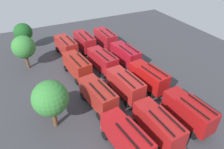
% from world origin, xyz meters
% --- Properties ---
extents(ground_plane, '(62.80, 62.80, 0.00)m').
position_xyz_m(ground_plane, '(0.00, 0.00, 0.00)').
color(ground_plane, '#38383D').
extents(fire_truck_0, '(7.36, 3.20, 3.88)m').
position_xyz_m(fire_truck_0, '(-12.73, -4.68, 2.15)').
color(fire_truck_0, '#9D1213').
rests_on(fire_truck_0, ground).
extents(fire_truck_1, '(7.45, 3.47, 3.88)m').
position_xyz_m(fire_truck_1, '(-4.09, -4.43, 2.15)').
color(fire_truck_1, '#AF1111').
rests_on(fire_truck_1, ground).
extents(fire_truck_2, '(7.36, 3.17, 3.88)m').
position_xyz_m(fire_truck_2, '(4.01, -4.73, 2.15)').
color(fire_truck_2, '#A51220').
rests_on(fire_truck_2, ground).
extents(fire_truck_3, '(7.25, 2.88, 3.88)m').
position_xyz_m(fire_truck_3, '(12.59, -4.47, 2.15)').
color(fire_truck_3, maroon).
rests_on(fire_truck_3, ground).
extents(fire_truck_4, '(7.30, 3.01, 3.88)m').
position_xyz_m(fire_truck_4, '(-12.91, 0.24, 2.15)').
color(fire_truck_4, '#A21818').
rests_on(fire_truck_4, ground).
extents(fire_truck_5, '(7.39, 3.28, 3.88)m').
position_xyz_m(fire_truck_5, '(-4.27, -0.15, 2.15)').
color(fire_truck_5, '#AB211F').
rests_on(fire_truck_5, ground).
extents(fire_truck_6, '(7.44, 3.44, 3.88)m').
position_xyz_m(fire_truck_6, '(3.88, 0.01, 2.15)').
color(fire_truck_6, '#A4171E').
rests_on(fire_truck_6, ground).
extents(fire_truck_7, '(7.29, 2.99, 3.88)m').
position_xyz_m(fire_truck_7, '(12.94, 0.22, 2.15)').
color(fire_truck_7, maroon).
rests_on(fire_truck_7, ground).
extents(fire_truck_8, '(7.44, 3.45, 3.88)m').
position_xyz_m(fire_truck_8, '(-12.93, 4.53, 2.15)').
color(fire_truck_8, '#A81216').
rests_on(fire_truck_8, ground).
extents(fire_truck_9, '(7.45, 3.47, 3.88)m').
position_xyz_m(fire_truck_9, '(-4.73, 4.50, 2.15)').
color(fire_truck_9, maroon).
rests_on(fire_truck_9, ground).
extents(fire_truck_10, '(7.43, 3.43, 3.88)m').
position_xyz_m(fire_truck_10, '(4.18, 4.69, 2.15)').
color(fire_truck_10, '#A02016').
rests_on(fire_truck_10, ground).
extents(fire_truck_11, '(7.41, 3.36, 3.88)m').
position_xyz_m(fire_truck_11, '(12.48, 4.34, 2.15)').
color(fire_truck_11, maroon).
rests_on(fire_truck_11, ground).
extents(firefighter_0, '(0.42, 0.48, 1.79)m').
position_xyz_m(firefighter_0, '(-12.08, -1.68, 1.01)').
color(firefighter_0, black).
rests_on(firefighter_0, ground).
extents(tree_0, '(4.41, 4.41, 6.83)m').
position_xyz_m(tree_0, '(-5.65, 10.91, 4.59)').
color(tree_0, brown).
rests_on(tree_0, ground).
extents(tree_1, '(2.84, 2.84, 4.40)m').
position_xyz_m(tree_1, '(-3.27, 11.47, 2.96)').
color(tree_1, brown).
rests_on(tree_1, ground).
extents(tree_2, '(4.10, 4.10, 6.36)m').
position_xyz_m(tree_2, '(10.87, 12.21, 4.28)').
color(tree_2, brown).
rests_on(tree_2, ground).
extents(tree_3, '(3.78, 3.78, 5.85)m').
position_xyz_m(tree_3, '(19.02, 11.51, 3.94)').
color(tree_3, brown).
rests_on(tree_3, ground).
extents(traffic_cone_0, '(0.48, 0.48, 0.69)m').
position_xyz_m(traffic_cone_0, '(4.54, -1.89, 0.34)').
color(traffic_cone_0, '#F2600C').
rests_on(traffic_cone_0, ground).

